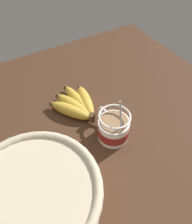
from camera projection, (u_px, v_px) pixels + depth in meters
table at (98, 135)px, 69.60cm from camera, size 103.61×103.61×3.65cm
coffee_mug at (113, 128)px, 64.21cm from camera, size 12.93×9.41×16.77cm
banana_bunch at (77, 105)px, 73.28cm from camera, size 19.83×15.61×4.29cm
woven_basket at (37, 202)px, 46.32cm from camera, size 28.26×28.26×14.56cm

